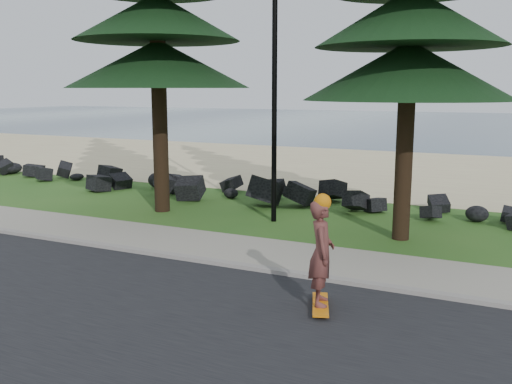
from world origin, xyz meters
TOP-DOWN VIEW (x-y plane):
  - ground at (0.00, 0.00)m, footprint 160.00×160.00m
  - road at (0.00, -4.50)m, footprint 160.00×7.00m
  - kerb at (0.00, -0.90)m, footprint 160.00×0.20m
  - sidewalk at (0.00, 0.20)m, footprint 160.00×2.00m
  - beach_sand at (0.00, 14.50)m, footprint 160.00×15.00m
  - ocean at (0.00, 51.00)m, footprint 160.00×58.00m
  - seawall_boulders at (0.00, 5.60)m, footprint 60.00×2.40m
  - lamp_post at (0.00, 3.20)m, footprint 0.25×0.14m
  - skateboarder at (3.23, -2.29)m, footprint 0.60×1.06m

SIDE VIEW (x-z plane):
  - ground at x=0.00m, z-range 0.00..0.00m
  - seawall_boulders at x=0.00m, z-range -0.55..0.55m
  - ocean at x=0.00m, z-range 0.00..0.01m
  - beach_sand at x=0.00m, z-range 0.00..0.01m
  - road at x=0.00m, z-range 0.00..0.02m
  - sidewalk at x=0.00m, z-range 0.00..0.08m
  - kerb at x=0.00m, z-range 0.00..0.10m
  - skateboarder at x=3.23m, z-range 0.01..1.93m
  - lamp_post at x=0.00m, z-range 0.06..8.20m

